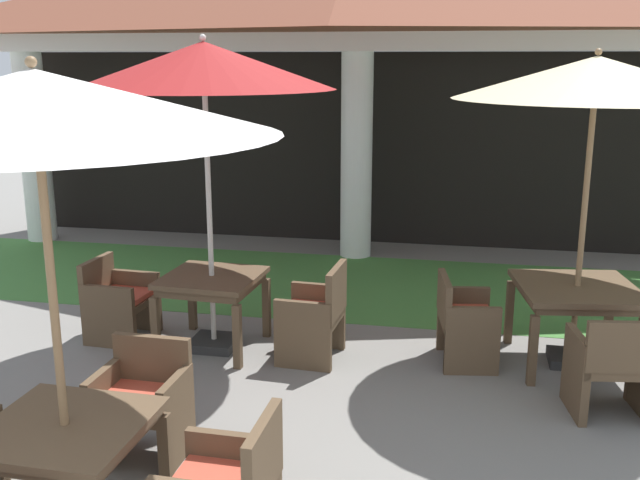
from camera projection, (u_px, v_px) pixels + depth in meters
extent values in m
cylinder|color=white|center=(35.00, 148.00, 10.95)|extent=(0.43, 0.43, 2.81)
cylinder|color=white|center=(356.00, 157.00, 10.03)|extent=(0.43, 0.43, 2.81)
cube|color=white|center=(358.00, 42.00, 9.66)|extent=(10.56, 0.70, 0.24)
cube|color=black|center=(365.00, 149.00, 10.89)|extent=(10.36, 0.16, 2.81)
cube|color=#47843D|center=(339.00, 284.00, 9.03)|extent=(12.76, 2.67, 0.01)
cube|color=brown|center=(212.00, 278.00, 6.92)|extent=(0.93, 0.93, 0.05)
cube|color=brown|center=(212.00, 284.00, 6.93)|extent=(0.86, 0.86, 0.08)
cube|color=brown|center=(156.00, 328.00, 6.74)|extent=(0.07, 0.07, 0.60)
cube|color=brown|center=(237.00, 337.00, 6.54)|extent=(0.07, 0.07, 0.60)
cube|color=brown|center=(192.00, 301.00, 7.49)|extent=(0.07, 0.07, 0.60)
cube|color=brown|center=(267.00, 308.00, 7.29)|extent=(0.07, 0.07, 0.60)
cube|color=#2D2D2D|center=(214.00, 343.00, 7.08)|extent=(0.43, 0.43, 0.09)
cylinder|color=beige|center=(209.00, 215.00, 6.77)|extent=(0.05, 0.05, 2.62)
cone|color=maroon|center=(204.00, 65.00, 6.44)|extent=(2.35, 2.35, 0.41)
sphere|color=beige|center=(203.00, 37.00, 6.38)|extent=(0.06, 0.06, 0.06)
cube|color=brown|center=(122.00, 301.00, 7.23)|extent=(0.59, 0.61, 0.07)
cube|color=#C64C38|center=(121.00, 295.00, 7.22)|extent=(0.55, 0.56, 0.05)
cube|color=brown|center=(97.00, 277.00, 7.24)|extent=(0.10, 0.57, 0.38)
cube|color=brown|center=(135.00, 300.00, 7.50)|extent=(0.56, 0.10, 0.62)
cube|color=brown|center=(108.00, 317.00, 7.00)|extent=(0.56, 0.10, 0.62)
cube|color=brown|center=(158.00, 315.00, 7.46)|extent=(0.06, 0.06, 0.35)
cube|color=brown|center=(133.00, 332.00, 6.98)|extent=(0.06, 0.06, 0.35)
cube|color=brown|center=(114.00, 310.00, 7.59)|extent=(0.06, 0.06, 0.35)
cube|color=brown|center=(86.00, 328.00, 7.11)|extent=(0.06, 0.06, 0.35)
cube|color=brown|center=(311.00, 317.00, 6.75)|extent=(0.56, 0.62, 0.07)
cube|color=#C64C38|center=(311.00, 311.00, 6.73)|extent=(0.52, 0.57, 0.05)
cube|color=brown|center=(336.00, 292.00, 6.62)|extent=(0.10, 0.59, 0.47)
cube|color=brown|center=(303.00, 336.00, 6.51)|extent=(0.53, 0.09, 0.64)
cube|color=brown|center=(318.00, 315.00, 7.02)|extent=(0.53, 0.09, 0.64)
cube|color=brown|center=(278.00, 347.00, 6.61)|extent=(0.06, 0.06, 0.36)
cube|color=brown|center=(295.00, 327.00, 7.11)|extent=(0.06, 0.06, 0.36)
cube|color=brown|center=(328.00, 352.00, 6.50)|extent=(0.06, 0.06, 0.36)
cube|color=brown|center=(342.00, 332.00, 6.99)|extent=(0.06, 0.06, 0.36)
cube|color=brown|center=(65.00, 428.00, 4.12)|extent=(0.91, 0.91, 0.05)
cube|color=brown|center=(66.00, 436.00, 4.13)|extent=(0.84, 0.84, 0.06)
cube|color=brown|center=(48.00, 446.00, 4.69)|extent=(0.07, 0.07, 0.62)
cube|color=brown|center=(166.00, 460.00, 4.52)|extent=(0.07, 0.07, 0.62)
cylinder|color=olive|center=(57.00, 339.00, 3.99)|extent=(0.05, 0.05, 2.48)
cone|color=white|center=(35.00, 103.00, 3.68)|extent=(2.52, 2.52, 0.34)
sphere|color=olive|center=(31.00, 62.00, 3.63)|extent=(0.06, 0.06, 0.06)
cube|color=brown|center=(140.00, 405.00, 5.05)|extent=(0.59, 0.51, 0.07)
cube|color=#C64C38|center=(140.00, 397.00, 5.03)|extent=(0.54, 0.47, 0.05)
cube|color=brown|center=(153.00, 361.00, 5.21)|extent=(0.58, 0.07, 0.39)
cube|color=brown|center=(177.00, 420.00, 5.01)|extent=(0.07, 0.50, 0.63)
cube|color=brown|center=(105.00, 412.00, 5.12)|extent=(0.07, 0.50, 0.63)
cube|color=brown|center=(163.00, 454.00, 4.83)|extent=(0.06, 0.06, 0.36)
cube|color=brown|center=(92.00, 445.00, 4.94)|extent=(0.06, 0.06, 0.36)
cube|color=brown|center=(189.00, 422.00, 5.25)|extent=(0.06, 0.06, 0.36)
cube|color=brown|center=(123.00, 415.00, 5.36)|extent=(0.06, 0.06, 0.36)
cube|color=brown|center=(263.00, 459.00, 3.89)|extent=(0.07, 0.57, 0.44)
cube|color=brown|center=(2.00, 469.00, 4.64)|extent=(0.06, 0.06, 0.38)
cube|color=brown|center=(577.00, 288.00, 6.54)|extent=(1.17, 1.17, 0.05)
cube|color=brown|center=(577.00, 295.00, 6.55)|extent=(1.08, 1.08, 0.07)
cube|color=brown|center=(533.00, 351.00, 6.19)|extent=(0.08, 0.08, 0.63)
cube|color=brown|center=(509.00, 312.00, 7.12)|extent=(0.08, 0.08, 0.63)
cube|color=brown|center=(609.00, 314.00, 7.08)|extent=(0.08, 0.08, 0.63)
cube|color=#2D2D2D|center=(571.00, 359.00, 6.70)|extent=(0.41, 0.41, 0.08)
cylinder|color=olive|center=(583.00, 229.00, 6.41)|extent=(0.05, 0.05, 2.53)
cone|color=beige|center=(596.00, 77.00, 6.09)|extent=(2.39, 2.39, 0.36)
sphere|color=olive|center=(599.00, 52.00, 6.04)|extent=(0.06, 0.06, 0.06)
cube|color=brown|center=(468.00, 322.00, 6.66)|extent=(0.57, 0.68, 0.07)
cube|color=#C64C38|center=(468.00, 316.00, 6.65)|extent=(0.52, 0.62, 0.05)
cube|color=brown|center=(444.00, 298.00, 6.61)|extent=(0.15, 0.61, 0.39)
cube|color=brown|center=(463.00, 319.00, 6.95)|extent=(0.48, 0.13, 0.63)
cube|color=brown|center=(472.00, 341.00, 6.40)|extent=(0.48, 0.13, 0.63)
cube|color=brown|center=(485.00, 333.00, 6.97)|extent=(0.06, 0.06, 0.35)
cube|color=brown|center=(496.00, 356.00, 6.43)|extent=(0.06, 0.06, 0.35)
cube|color=brown|center=(440.00, 332.00, 6.99)|extent=(0.06, 0.06, 0.35)
cube|color=brown|center=(447.00, 355.00, 6.45)|extent=(0.06, 0.06, 0.35)
cube|color=brown|center=(611.00, 364.00, 5.68)|extent=(0.64, 0.60, 0.07)
cube|color=#C64C38|center=(611.00, 356.00, 5.67)|extent=(0.59, 0.55, 0.05)
cube|color=brown|center=(625.00, 347.00, 5.39)|extent=(0.57, 0.14, 0.40)
cube|color=brown|center=(576.00, 373.00, 5.72)|extent=(0.14, 0.52, 0.65)
cube|color=brown|center=(567.00, 377.00, 5.97)|extent=(0.06, 0.06, 0.38)
cube|color=brown|center=(630.00, 378.00, 5.95)|extent=(0.06, 0.06, 0.38)
cube|color=brown|center=(584.00, 403.00, 5.52)|extent=(0.06, 0.06, 0.38)
ellipsoid|color=#9E5633|center=(314.00, 323.00, 7.27)|extent=(0.25, 0.25, 0.32)
sphere|color=#9E5633|center=(314.00, 304.00, 7.22)|extent=(0.08, 0.08, 0.08)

